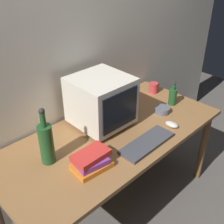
% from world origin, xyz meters
% --- Properties ---
extents(ground_plane, '(6.00, 6.00, 0.00)m').
position_xyz_m(ground_plane, '(0.00, 0.00, 0.00)').
color(ground_plane, '#56514C').
extents(back_wall, '(4.00, 0.08, 2.50)m').
position_xyz_m(back_wall, '(0.00, 0.45, 1.25)').
color(back_wall, silver).
rests_on(back_wall, ground).
extents(desk, '(1.69, 0.78, 0.71)m').
position_xyz_m(desk, '(0.00, 0.00, 0.63)').
color(desk, olive).
rests_on(desk, ground).
extents(crt_monitor, '(0.39, 0.39, 0.37)m').
position_xyz_m(crt_monitor, '(0.03, 0.14, 0.91)').
color(crt_monitor, beige).
rests_on(crt_monitor, desk).
extents(keyboard, '(0.42, 0.15, 0.02)m').
position_xyz_m(keyboard, '(0.08, -0.25, 0.72)').
color(keyboard, '#3F3F47').
rests_on(keyboard, desk).
extents(computer_mouse, '(0.07, 0.10, 0.04)m').
position_xyz_m(computer_mouse, '(0.37, -0.24, 0.73)').
color(computer_mouse, beige).
rests_on(computer_mouse, desk).
extents(bottle_tall, '(0.09, 0.09, 0.38)m').
position_xyz_m(bottle_tall, '(-0.48, 0.07, 0.86)').
color(bottle_tall, '#1E4C23').
rests_on(bottle_tall, desk).
extents(bottle_short, '(0.06, 0.06, 0.20)m').
position_xyz_m(bottle_short, '(0.65, -0.05, 0.79)').
color(bottle_short, '#1E4C23').
rests_on(bottle_short, desk).
extents(book_stack, '(0.24, 0.18, 0.11)m').
position_xyz_m(book_stack, '(-0.33, -0.16, 0.76)').
color(book_stack, orange).
rests_on(book_stack, desk).
extents(mug, '(0.12, 0.08, 0.09)m').
position_xyz_m(mug, '(0.71, 0.19, 0.76)').
color(mug, '#CC383D').
rests_on(mug, desk).
extents(cd_spindle, '(0.12, 0.12, 0.04)m').
position_xyz_m(cd_spindle, '(0.48, -0.07, 0.74)').
color(cd_spindle, '#595B66').
rests_on(cd_spindle, desk).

